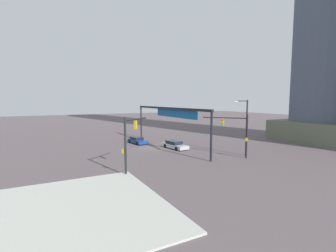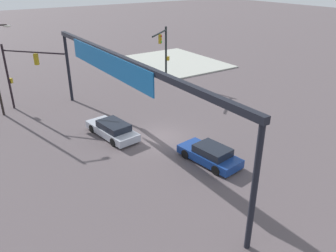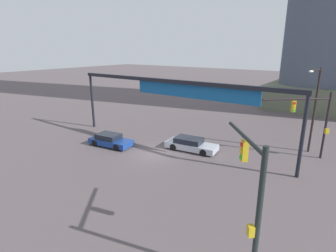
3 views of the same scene
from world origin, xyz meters
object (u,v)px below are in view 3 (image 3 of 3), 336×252
at_px(sedan_car_approaching, 110,140).
at_px(traffic_signal_opposite_side, 252,188).
at_px(streetlamp_curved_arm, 314,105).
at_px(sedan_car_waiting_far, 191,144).
at_px(traffic_signal_near_corner, 312,116).

bearing_deg(sedan_car_approaching, traffic_signal_opposite_side, -31.36).
xyz_separation_m(traffic_signal_opposite_side, sedan_car_approaching, (-16.51, 7.24, -3.34)).
distance_m(streetlamp_curved_arm, sedan_car_approaching, 19.32).
bearing_deg(sedan_car_approaching, streetlamp_curved_arm, 22.84).
bearing_deg(sedan_car_approaching, sedan_car_waiting_far, 19.46).
height_order(traffic_signal_near_corner, sedan_car_approaching, traffic_signal_near_corner).
xyz_separation_m(streetlamp_curved_arm, sedan_car_waiting_far, (-9.17, -5.95, -3.91)).
relative_size(traffic_signal_opposite_side, streetlamp_curved_arm, 0.78).
bearing_deg(traffic_signal_opposite_side, sedan_car_waiting_far, 1.68).
relative_size(traffic_signal_opposite_side, sedan_car_approaching, 1.32).
height_order(streetlamp_curved_arm, sedan_car_waiting_far, streetlamp_curved_arm).
height_order(traffic_signal_near_corner, traffic_signal_opposite_side, traffic_signal_opposite_side).
distance_m(sedan_car_approaching, sedan_car_waiting_far, 8.01).
bearing_deg(traffic_signal_opposite_side, streetlamp_curved_arm, -38.32).
height_order(traffic_signal_opposite_side, sedan_car_waiting_far, traffic_signal_opposite_side).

